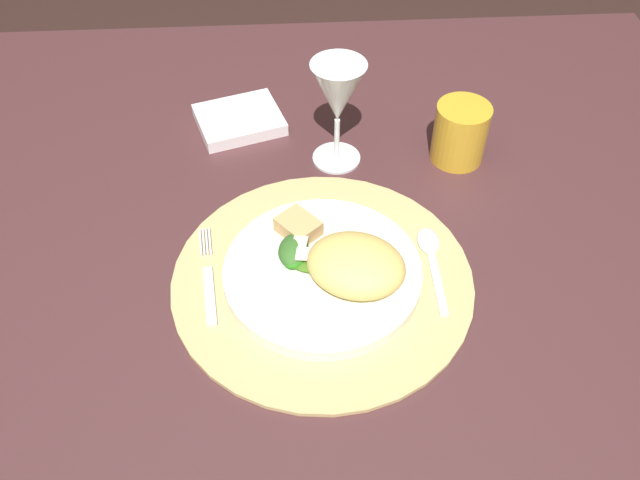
% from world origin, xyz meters
% --- Properties ---
extents(ground_plane, '(6.00, 6.00, 0.00)m').
position_xyz_m(ground_plane, '(0.00, 0.00, 0.00)').
color(ground_plane, black).
extents(dining_table, '(1.31, 1.10, 0.73)m').
position_xyz_m(dining_table, '(0.00, 0.00, 0.64)').
color(dining_table, '#442527').
rests_on(dining_table, ground).
extents(placemat, '(0.37, 0.37, 0.01)m').
position_xyz_m(placemat, '(0.01, -0.08, 0.74)').
color(placemat, tan).
rests_on(placemat, dining_table).
extents(dinner_plate, '(0.24, 0.24, 0.02)m').
position_xyz_m(dinner_plate, '(0.01, -0.08, 0.75)').
color(dinner_plate, silver).
rests_on(dinner_plate, placemat).
extents(pasta_serving, '(0.15, 0.14, 0.05)m').
position_xyz_m(pasta_serving, '(0.05, -0.10, 0.78)').
color(pasta_serving, '#EDC365').
rests_on(pasta_serving, dinner_plate).
extents(salad_greens, '(0.07, 0.07, 0.03)m').
position_xyz_m(salad_greens, '(-0.02, -0.07, 0.77)').
color(salad_greens, '#3E691A').
rests_on(salad_greens, dinner_plate).
extents(bread_piece, '(0.06, 0.06, 0.02)m').
position_xyz_m(bread_piece, '(-0.01, -0.02, 0.77)').
color(bread_piece, tan).
rests_on(bread_piece, dinner_plate).
extents(fork, '(0.03, 0.16, 0.00)m').
position_xyz_m(fork, '(-0.13, -0.08, 0.74)').
color(fork, silver).
rests_on(fork, placemat).
extents(spoon, '(0.03, 0.14, 0.01)m').
position_xyz_m(spoon, '(0.15, -0.05, 0.74)').
color(spoon, silver).
rests_on(spoon, placemat).
extents(napkin, '(0.15, 0.14, 0.02)m').
position_xyz_m(napkin, '(-0.09, 0.24, 0.74)').
color(napkin, white).
rests_on(napkin, dining_table).
extents(wine_glass, '(0.08, 0.08, 0.16)m').
position_xyz_m(wine_glass, '(0.05, 0.15, 0.84)').
color(wine_glass, silver).
rests_on(wine_glass, dining_table).
extents(amber_tumbler, '(0.08, 0.08, 0.09)m').
position_xyz_m(amber_tumbler, '(0.23, 0.14, 0.78)').
color(amber_tumbler, gold).
rests_on(amber_tumbler, dining_table).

